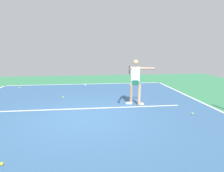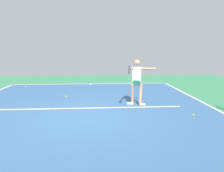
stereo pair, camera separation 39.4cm
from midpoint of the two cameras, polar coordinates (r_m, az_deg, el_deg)
ground_plane at (r=6.61m, az=-6.79°, el=-8.88°), size 21.09×21.09×0.00m
court_surface at (r=6.61m, az=-6.79°, el=-8.87°), size 9.83×12.76×0.00m
court_line_baseline_near at (r=12.75m, az=-5.31°, el=0.63°), size 9.83×0.10×0.01m
court_line_service at (r=7.56m, az=-6.39°, el=-6.34°), size 7.38×0.10×0.01m
court_line_centre_mark at (r=12.56m, az=-5.33°, el=0.47°), size 0.10×0.30×0.01m
tennis_player at (r=7.81m, az=8.58°, el=1.98°), size 1.18×1.16×1.80m
tennis_ball_near_player at (r=12.56m, az=-22.66°, el=-0.17°), size 0.07×0.07×0.07m
tennis_ball_far_corner at (r=7.27m, az=23.77°, el=-7.66°), size 0.07×0.07×0.07m
tennis_ball_near_service_line at (r=9.41m, az=-11.89°, el=-2.93°), size 0.07×0.07×0.07m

